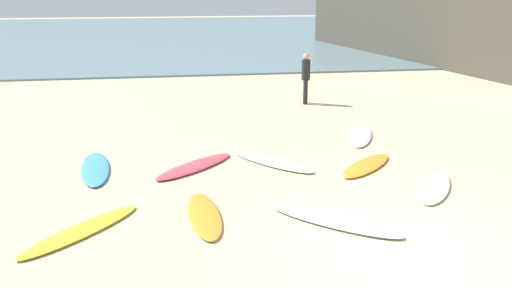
{
  "coord_description": "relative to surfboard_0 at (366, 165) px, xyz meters",
  "views": [
    {
      "loc": [
        -3.41,
        -7.0,
        3.87
      ],
      "look_at": [
        -1.41,
        4.98,
        0.3
      ],
      "focal_mm": 38.7,
      "sensor_mm": 36.0,
      "label": 1
    }
  ],
  "objects": [
    {
      "name": "ocean_water",
      "position": [
        -0.84,
        32.66,
        0.0
      ],
      "size": [
        120.0,
        40.0,
        0.08
      ],
      "primitive_type": "cube",
      "color": "slate",
      "rests_on": "ground_plane"
    },
    {
      "name": "surfboard_5",
      "position": [
        -1.98,
        0.59,
        0.01
      ],
      "size": [
        1.86,
        2.14,
        0.08
      ],
      "primitive_type": "ellipsoid",
      "rotation": [
        0.0,
        0.0,
        0.67
      ],
      "color": "silver",
      "rests_on": "ground_plane"
    },
    {
      "name": "surfboard_1",
      "position": [
        -3.7,
        0.55,
        0.0
      ],
      "size": [
        2.03,
        1.98,
        0.08
      ],
      "primitive_type": "ellipsoid",
      "rotation": [
        0.0,
        0.0,
        -0.81
      ],
      "color": "#D14555",
      "rests_on": "ground_plane"
    },
    {
      "name": "ground_plane",
      "position": [
        -0.84,
        -3.84,
        -0.04
      ],
      "size": [
        120.0,
        120.0,
        0.0
      ],
      "primitive_type": "plane",
      "color": "#C6B28E"
    },
    {
      "name": "beachgoer_near",
      "position": [
        0.31,
        6.59,
        0.89
      ],
      "size": [
        0.33,
        0.34,
        1.66
      ],
      "rotation": [
        0.0,
        0.0,
        4.5
      ],
      "color": "black",
      "rests_on": "ground_plane"
    },
    {
      "name": "surfboard_6",
      "position": [
        -5.69,
        -2.38,
        -0.0
      ],
      "size": [
        1.97,
        2.12,
        0.07
      ],
      "primitive_type": "ellipsoid",
      "rotation": [
        0.0,
        0.0,
        -0.73
      ],
      "color": "yellow",
      "rests_on": "ground_plane"
    },
    {
      "name": "surfboard_4",
      "position": [
        0.84,
        -1.48,
        -0.0
      ],
      "size": [
        1.57,
        1.97,
        0.07
      ],
      "primitive_type": "ellipsoid",
      "rotation": [
        0.0,
        0.0,
        2.56
      ],
      "color": "#F8E0C1",
      "rests_on": "ground_plane"
    },
    {
      "name": "surfboard_7",
      "position": [
        0.71,
        2.32,
        0.0
      ],
      "size": [
        1.33,
        2.21,
        0.08
      ],
      "primitive_type": "ellipsoid",
      "rotation": [
        0.0,
        0.0,
        2.74
      ],
      "color": "white",
      "rests_on": "ground_plane"
    },
    {
      "name": "surfboard_0",
      "position": [
        0.0,
        0.0,
        0.0
      ],
      "size": [
        1.81,
        1.83,
        0.07
      ],
      "primitive_type": "ellipsoid",
      "rotation": [
        0.0,
        0.0,
        -0.78
      ],
      "color": "orange",
      "rests_on": "ground_plane"
    },
    {
      "name": "surfboard_2",
      "position": [
        -1.56,
        -2.68,
        0.01
      ],
      "size": [
        2.19,
        2.09,
        0.09
      ],
      "primitive_type": "ellipsoid",
      "rotation": [
        0.0,
        0.0,
        0.83
      ],
      "color": "silver",
      "rests_on": "ground_plane"
    },
    {
      "name": "surfboard_3",
      "position": [
        -5.82,
        0.74,
        0.01
      ],
      "size": [
        0.84,
        2.4,
        0.08
      ],
      "primitive_type": "ellipsoid",
      "rotation": [
        0.0,
        0.0,
        0.11
      ],
      "color": "#469BDE",
      "rests_on": "ground_plane"
    },
    {
      "name": "surfboard_8",
      "position": [
        -3.69,
        -2.1,
        0.0
      ],
      "size": [
        0.63,
        2.07,
        0.07
      ],
      "primitive_type": "ellipsoid",
      "rotation": [
        0.0,
        0.0,
        0.04
      ],
      "color": "orange",
      "rests_on": "ground_plane"
    }
  ]
}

